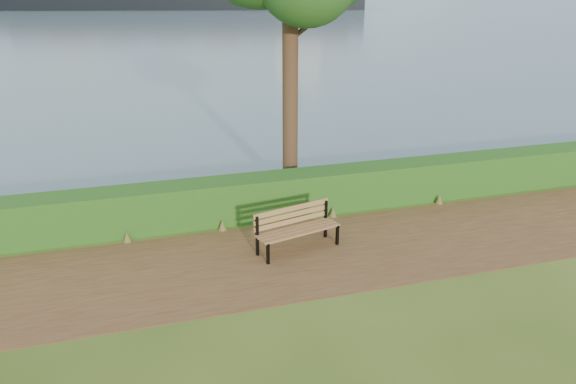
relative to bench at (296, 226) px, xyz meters
name	(u,v)px	position (x,y,z in m)	size (l,w,h in m)	color
ground	(295,264)	(-0.23, -0.68, -0.53)	(140.00, 140.00, 0.00)	#3A5117
path	(291,257)	(-0.23, -0.38, -0.52)	(40.00, 3.40, 0.01)	#57331E
hedge	(263,196)	(-0.23, 1.92, -0.03)	(32.00, 0.85, 1.00)	#144814
bench	(296,226)	(0.00, 0.00, 0.00)	(1.90, 0.97, 0.92)	black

